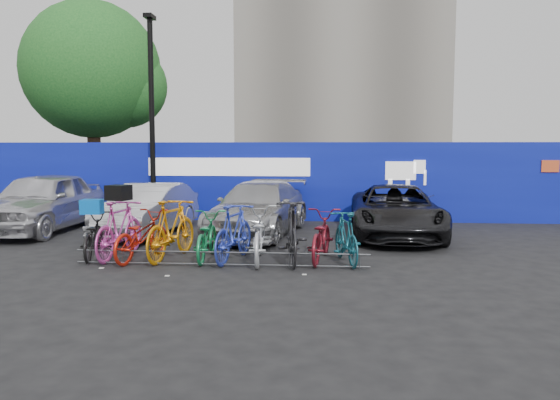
# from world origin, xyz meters

# --- Properties ---
(ground) EXTENTS (100.00, 100.00, 0.00)m
(ground) POSITION_xyz_m (0.00, 0.00, 0.00)
(ground) COLOR black
(ground) RESTS_ON ground
(hoarding) EXTENTS (22.00, 0.18, 2.40)m
(hoarding) POSITION_xyz_m (0.01, 6.00, 1.20)
(hoarding) COLOR #0A1590
(hoarding) RESTS_ON ground
(tree) EXTENTS (5.40, 5.20, 7.80)m
(tree) POSITION_xyz_m (-6.77, 10.06, 5.07)
(tree) COLOR #382314
(tree) RESTS_ON ground
(lamppost) EXTENTS (0.25, 0.50, 6.11)m
(lamppost) POSITION_xyz_m (-3.20, 5.40, 3.27)
(lamppost) COLOR black
(lamppost) RESTS_ON ground
(bike_rack) EXTENTS (5.60, 0.03, 0.30)m
(bike_rack) POSITION_xyz_m (-0.00, -0.60, 0.16)
(bike_rack) COLOR #595B60
(bike_rack) RESTS_ON ground
(car_0) EXTENTS (1.91, 4.70, 1.60)m
(car_0) POSITION_xyz_m (-5.60, 3.33, 0.80)
(car_0) COLOR silver
(car_0) RESTS_ON ground
(car_1) EXTENTS (1.77, 4.10, 1.31)m
(car_1) POSITION_xyz_m (-2.60, 3.04, 0.66)
(car_1) COLOR silver
(car_1) RESTS_ON ground
(car_2) EXTENTS (2.63, 4.91, 1.35)m
(car_2) POSITION_xyz_m (0.23, 3.31, 0.68)
(car_2) COLOR #A6A7AB
(car_2) RESTS_ON ground
(car_3) EXTENTS (2.33, 4.76, 1.30)m
(car_3) POSITION_xyz_m (3.73, 3.21, 0.65)
(car_3) COLOR black
(car_3) RESTS_ON ground
(bike_0) EXTENTS (0.96, 1.81, 0.90)m
(bike_0) POSITION_xyz_m (-2.76, 0.04, 0.45)
(bike_0) COLOR black
(bike_0) RESTS_ON ground
(bike_1) EXTENTS (0.76, 2.02, 1.19)m
(bike_1) POSITION_xyz_m (-2.20, 0.03, 0.59)
(bike_1) COLOR #CA41A5
(bike_1) RESTS_ON ground
(bike_2) EXTENTS (1.07, 1.97, 0.98)m
(bike_2) POSITION_xyz_m (-1.70, -0.10, 0.49)
(bike_2) COLOR #B01D0E
(bike_2) RESTS_ON ground
(bike_3) EXTENTS (0.96, 2.10, 1.22)m
(bike_3) POSITION_xyz_m (-1.12, 0.02, 0.61)
(bike_3) COLOR orange
(bike_3) RESTS_ON ground
(bike_4) EXTENTS (0.68, 1.82, 0.95)m
(bike_4) POSITION_xyz_m (-0.41, 0.04, 0.48)
(bike_4) COLOR #157F43
(bike_4) RESTS_ON ground
(bike_5) EXTENTS (0.93, 1.97, 1.14)m
(bike_5) POSITION_xyz_m (0.16, -0.05, 0.57)
(bike_5) COLOR #283AB5
(bike_5) RESTS_ON ground
(bike_6) EXTENTS (0.87, 2.09, 1.07)m
(bike_6) POSITION_xyz_m (0.65, -0.06, 0.54)
(bike_6) COLOR #B7BBC0
(bike_6) RESTS_ON ground
(bike_7) EXTENTS (0.82, 2.08, 1.22)m
(bike_7) POSITION_xyz_m (1.32, -0.09, 0.61)
(bike_7) COLOR black
(bike_7) RESTS_ON ground
(bike_8) EXTENTS (0.93, 1.98, 1.00)m
(bike_8) POSITION_xyz_m (1.87, 0.11, 0.50)
(bike_8) COLOR maroon
(bike_8) RESTS_ON ground
(bike_9) EXTENTS (0.83, 1.75, 1.02)m
(bike_9) POSITION_xyz_m (2.37, -0.09, 0.51)
(bike_9) COLOR #145666
(bike_9) RESTS_ON ground
(cargo_crate) EXTENTS (0.43, 0.34, 0.29)m
(cargo_crate) POSITION_xyz_m (-2.76, 0.04, 1.05)
(cargo_crate) COLOR blue
(cargo_crate) RESTS_ON bike_0
(cargo_topcase) EXTENTS (0.51, 0.48, 0.31)m
(cargo_topcase) POSITION_xyz_m (-2.20, 0.03, 1.34)
(cargo_topcase) COLOR black
(cargo_topcase) RESTS_ON bike_1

